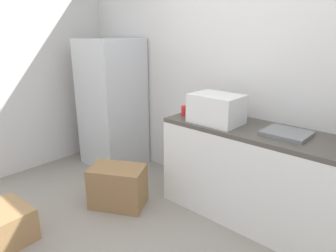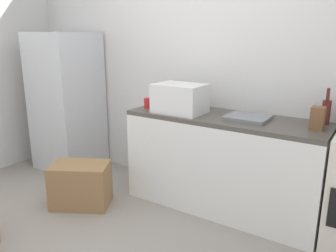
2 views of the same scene
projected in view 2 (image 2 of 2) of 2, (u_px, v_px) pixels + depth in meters
wall_back at (213, 67)px, 3.39m from camera, size 5.00×0.10×2.60m
kitchen_counter at (223, 163)px, 3.18m from camera, size 1.80×0.60×0.90m
refrigerator at (67, 102)px, 4.12m from camera, size 0.68×0.66×1.64m
microwave at (180, 98)px, 3.17m from camera, size 0.46×0.34×0.27m
sink_basin at (248, 117)px, 2.95m from camera, size 0.36×0.32×0.03m
wine_bottle at (326, 111)px, 2.76m from camera, size 0.07×0.07×0.30m
coffee_mug at (148, 103)px, 3.40m from camera, size 0.08×0.08×0.10m
knife_block at (317, 118)px, 2.61m from camera, size 0.10×0.10×0.18m
cardboard_box_large at (81, 185)px, 3.27m from camera, size 0.63×0.56×0.42m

